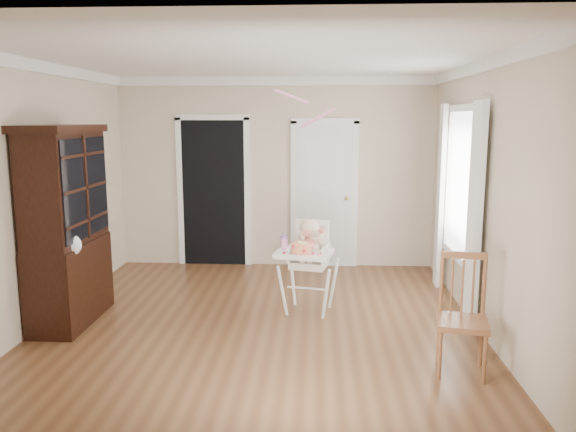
{
  "coord_description": "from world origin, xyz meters",
  "views": [
    {
      "loc": [
        0.58,
        -5.51,
        2.13
      ],
      "look_at": [
        0.28,
        0.38,
        1.1
      ],
      "focal_mm": 35.0,
      "sensor_mm": 36.0,
      "label": 1
    }
  ],
  "objects_px": {
    "high_chair": "(309,256)",
    "dining_chair": "(462,318)",
    "china_cabinet": "(67,226)",
    "cake": "(301,249)",
    "sippy_cup": "(284,242)"
  },
  "relations": [
    {
      "from": "cake",
      "to": "sippy_cup",
      "type": "relative_size",
      "value": 1.37
    },
    {
      "from": "cake",
      "to": "sippy_cup",
      "type": "xyz_separation_m",
      "value": [
        -0.19,
        0.21,
        0.02
      ]
    },
    {
      "from": "high_chair",
      "to": "sippy_cup",
      "type": "relative_size",
      "value": 5.15
    },
    {
      "from": "high_chair",
      "to": "dining_chair",
      "type": "relative_size",
      "value": 1.03
    },
    {
      "from": "cake",
      "to": "dining_chair",
      "type": "distance_m",
      "value": 1.84
    },
    {
      "from": "cake",
      "to": "china_cabinet",
      "type": "bearing_deg",
      "value": -176.04
    },
    {
      "from": "cake",
      "to": "sippy_cup",
      "type": "bearing_deg",
      "value": 132.44
    },
    {
      "from": "cake",
      "to": "dining_chair",
      "type": "bearing_deg",
      "value": -40.03
    },
    {
      "from": "dining_chair",
      "to": "high_chair",
      "type": "bearing_deg",
      "value": 143.36
    },
    {
      "from": "high_chair",
      "to": "dining_chair",
      "type": "xyz_separation_m",
      "value": [
        1.31,
        -1.42,
        -0.17
      ]
    },
    {
      "from": "china_cabinet",
      "to": "cake",
      "type": "bearing_deg",
      "value": 3.96
    },
    {
      "from": "china_cabinet",
      "to": "dining_chair",
      "type": "bearing_deg",
      "value": -14.67
    },
    {
      "from": "dining_chair",
      "to": "sippy_cup",
      "type": "bearing_deg",
      "value": 149.62
    },
    {
      "from": "cake",
      "to": "china_cabinet",
      "type": "distance_m",
      "value": 2.44
    },
    {
      "from": "dining_chair",
      "to": "cake",
      "type": "bearing_deg",
      "value": 150.65
    }
  ]
}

